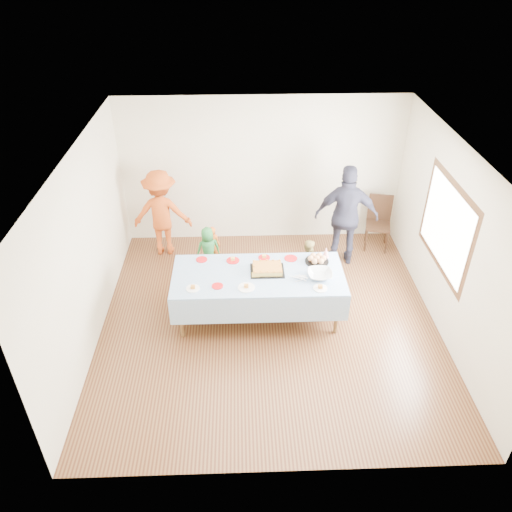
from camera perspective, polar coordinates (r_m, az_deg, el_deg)
The scene contains 22 objects.
ground at distance 7.63m, azimuth 1.49°, elevation -7.43°, with size 5.00×5.00×0.00m, color #452213.
room_walls at distance 6.61m, azimuth 2.18°, elevation 4.25°, with size 5.04×5.04×2.72m.
party_table at distance 7.28m, azimuth 0.25°, elevation -2.44°, with size 2.50×1.10×0.78m.
birthday_cake at distance 7.29m, azimuth 1.30°, elevation -1.48°, with size 0.49×0.38×0.09m.
rolls_tray at distance 7.54m, azimuth 6.98°, elevation -0.38°, with size 0.36×0.36×0.11m.
punch_bowl at distance 7.22m, azimuth 7.31°, elevation -2.12°, with size 0.36×0.36×0.09m, color silver.
party_hat at distance 7.65m, azimuth 8.00°, elevation 0.44°, with size 0.10×0.10×0.17m, color white.
fork_pile at distance 7.16m, azimuth 4.97°, elevation -2.42°, with size 0.24×0.18×0.07m, color white, non-canonical shape.
plate_red_far_a at distance 7.60m, azimuth -6.23°, elevation -0.40°, with size 0.17×0.17×0.01m, color red.
plate_red_far_b at distance 7.54m, azimuth -2.66°, elevation -0.51°, with size 0.20×0.20×0.01m, color red.
plate_red_far_c at distance 7.60m, azimuth 0.94°, elevation -0.19°, with size 0.18×0.18×0.01m, color red.
plate_red_far_d at distance 7.60m, azimuth 3.99°, elevation -0.26°, with size 0.20×0.20×0.01m, color red.
plate_red_near at distance 7.03m, azimuth -4.43°, elevation -3.44°, with size 0.16×0.16×0.01m, color red.
plate_white_left at distance 7.02m, azimuth -7.22°, elevation -3.70°, with size 0.20×0.20×0.01m, color white.
plate_white_mid at distance 6.98m, azimuth -1.11°, elevation -3.62°, with size 0.24×0.24×0.01m, color white.
plate_white_right at distance 7.03m, azimuth 7.35°, elevation -3.67°, with size 0.20×0.20×0.01m, color white.
dining_chair at distance 9.36m, azimuth 13.84°, elevation 4.14°, with size 0.52×0.52×0.99m.
toddler_left at distance 8.69m, azimuth -4.96°, elevation 1.21°, with size 0.27×0.18×0.74m, color #D0591A.
toddler_mid at distance 8.48m, azimuth -5.47°, elevation 0.68°, with size 0.41×0.27×0.84m, color #257134.
toddler_right at distance 8.23m, azimuth 5.88°, elevation -0.64°, with size 0.39×0.31×0.81m, color tan.
adult_left at distance 8.94m, azimuth -10.73°, elevation 4.85°, with size 1.03×0.59×1.59m, color #BF4A17.
adult_right at distance 8.59m, azimuth 10.29°, elevation 4.50°, with size 1.06×0.44×1.82m, color #2A2939.
Camera 1 is at (-0.40, -5.74, 5.02)m, focal length 35.00 mm.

